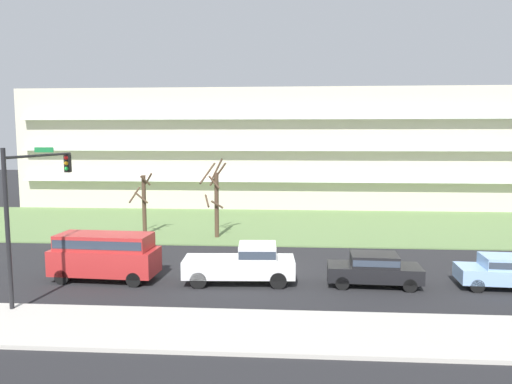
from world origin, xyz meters
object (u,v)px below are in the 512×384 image
tree_far_left (144,203)px  tree_left (216,199)px  pickup_white_center_right (244,263)px  traffic_signal_mast (32,195)px  van_red_center_left (105,253)px  sedan_blue_near_right (506,271)px  sedan_black_near_left (374,268)px

tree_far_left → tree_left: size_ratio=0.81×
pickup_white_center_right → traffic_signal_mast: (-9.10, -2.67, 3.59)m
van_red_center_left → pickup_white_center_right: size_ratio=0.96×
pickup_white_center_right → sedan_blue_near_right: pickup_white_center_right is taller
tree_far_left → pickup_white_center_right: size_ratio=0.84×
van_red_center_left → traffic_signal_mast: 4.68m
tree_left → van_red_center_left: tree_left is taller
van_red_center_left → pickup_white_center_right: 6.97m
sedan_black_near_left → traffic_signal_mast: bearing=-167.5°
pickup_white_center_right → sedan_blue_near_right: 12.44m
van_red_center_left → tree_far_left: bearing=100.5°
tree_left → pickup_white_center_right: bearing=-74.1°
sedan_black_near_left → pickup_white_center_right: bearing=-177.5°
pickup_white_center_right → sedan_black_near_left: bearing=-3.4°
van_red_center_left → pickup_white_center_right: van_red_center_left is taller
sedan_black_near_left → pickup_white_center_right: pickup_white_center_right is taller
sedan_black_near_left → van_red_center_left: size_ratio=0.84×
tree_far_left → tree_left: (5.35, -0.46, 0.39)m
van_red_center_left → sedan_blue_near_right: van_red_center_left is taller
pickup_white_center_right → traffic_signal_mast: traffic_signal_mast is taller
sedan_blue_near_right → traffic_signal_mast: traffic_signal_mast is taller
tree_far_left → van_red_center_left: bearing=-82.8°
sedan_black_near_left → sedan_blue_near_right: 6.16m
tree_left → sedan_blue_near_right: (15.45, -10.59, -1.96)m
tree_far_left → sedan_black_near_left: bearing=-37.1°
traffic_signal_mast → tree_far_left: bearing=86.9°
traffic_signal_mast → van_red_center_left: bearing=51.2°
sedan_black_near_left → sedan_blue_near_right: size_ratio=1.00×
sedan_black_near_left → pickup_white_center_right: size_ratio=0.81×
tree_far_left → tree_left: bearing=-4.9°
sedan_blue_near_right → traffic_signal_mast: bearing=-169.6°
sedan_black_near_left → pickup_white_center_right: (-6.28, 0.01, 0.14)m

